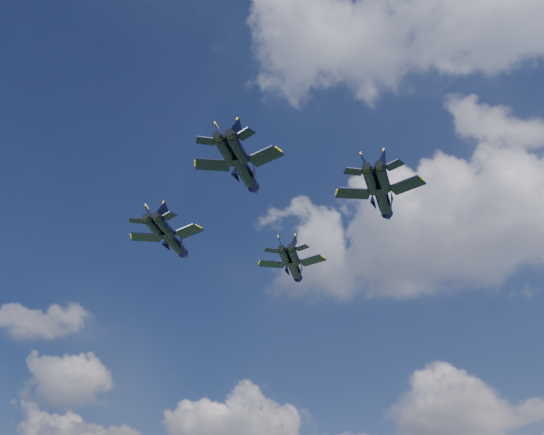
{
  "coord_description": "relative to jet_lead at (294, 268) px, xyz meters",
  "views": [
    {
      "loc": [
        47.04,
        -82.35,
        3.54
      ],
      "look_at": [
        6.5,
        -3.79,
        54.34
      ],
      "focal_mm": 45.0,
      "sensor_mm": 36.0,
      "label": 1
    }
  ],
  "objects": [
    {
      "name": "jet_slot",
      "position": [
        7.56,
        -30.89,
        -0.67
      ],
      "size": [
        11.79,
        15.62,
        3.68
      ],
      "rotation": [
        0.0,
        0.0,
        0.2
      ],
      "color": "black"
    },
    {
      "name": "jet_left",
      "position": [
        -12.74,
        -17.8,
        -0.09
      ],
      "size": [
        11.92,
        15.77,
        3.72
      ],
      "rotation": [
        0.0,
        0.0,
        0.2
      ],
      "color": "black"
    },
    {
      "name": "jet_lead",
      "position": [
        0.0,
        0.0,
        0.0
      ],
      "size": [
        11.19,
        15.13,
        3.56
      ],
      "rotation": [
        0.0,
        0.0,
        0.28
      ],
      "color": "black"
    },
    {
      "name": "jet_right",
      "position": [
        20.39,
        -12.55,
        1.42
      ],
      "size": [
        12.87,
        16.98,
        4.01
      ],
      "rotation": [
        0.0,
        0.0,
        0.19
      ],
      "color": "black"
    }
  ]
}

